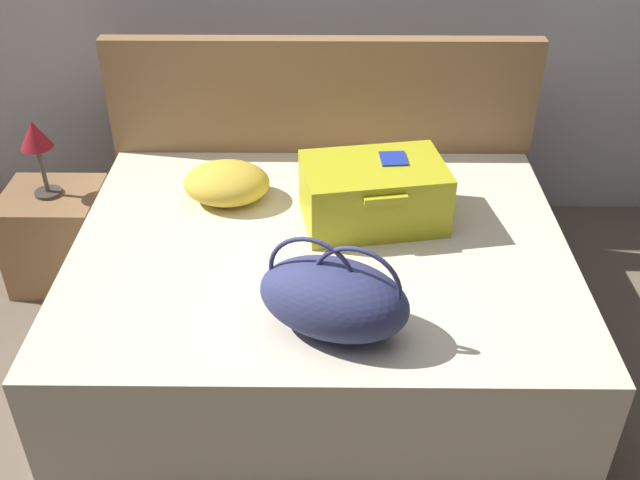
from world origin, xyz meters
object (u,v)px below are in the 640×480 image
Objects in this scene: bed at (320,300)px; pillow_near_headboard at (227,183)px; table_lamp at (36,141)px; nightstand at (59,236)px; hard_case_large at (374,192)px; duffel_bag at (334,298)px.

pillow_near_headboard is at bearing 139.89° from bed.
nightstand is at bearing 0.00° from table_lamp.
bed is at bearing -149.49° from hard_case_large.
pillow_near_headboard is at bearing -12.08° from nightstand.
pillow_near_headboard is 1.01× the size of table_lamp.
table_lamp reaches higher than bed.
duffel_bag is 0.95m from pillow_near_headboard.
duffel_bag is 1.66m from table_lamp.
bed is at bearing -40.11° from pillow_near_headboard.
hard_case_large is 1.06× the size of duffel_bag.
duffel_bag is at bearing -38.15° from table_lamp.
table_lamp is at bearing 0.00° from nightstand.
hard_case_large is 1.67× the size of pillow_near_headboard.
table_lamp is at bearing 167.92° from pillow_near_headboard.
hard_case_large is at bearing -13.04° from table_lamp.
duffel_bag is at bearing -84.54° from bed.
nightstand is (-1.30, 1.02, -0.46)m from duffel_bag.
pillow_near_headboard is 0.96m from nightstand.
table_lamp is (-1.25, 0.52, 0.46)m from bed.
nightstand is at bearing 157.17° from hard_case_large.
bed is 0.64m from pillow_near_headboard.
duffel_bag is 1.59× the size of table_lamp.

